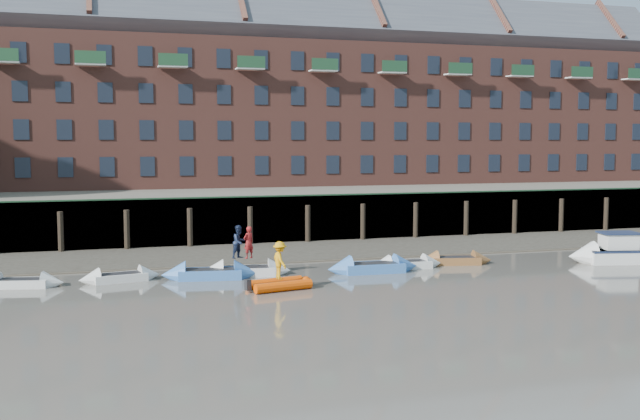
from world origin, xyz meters
name	(u,v)px	position (x,y,z in m)	size (l,w,h in m)	color
ground	(405,316)	(0.00, 0.00, 0.00)	(220.00, 220.00, 0.00)	#625D55
foreshore	(293,252)	(0.00, 18.00, 0.00)	(110.00, 8.00, 0.50)	#3D382F
mud_band	(308,260)	(0.00, 14.60, 0.00)	(110.00, 1.60, 0.10)	#4C4336
river_wall	(277,220)	(0.00, 22.38, 1.59)	(110.00, 1.23, 3.30)	#2D2A26
bank_terrace	(241,204)	(0.00, 36.00, 1.60)	(110.00, 28.00, 3.20)	#5E594D
apartment_terrace	(237,72)	(0.00, 36.99, 12.82)	(80.60, 15.56, 20.98)	brown
rowboat_0	(21,283)	(-15.32, 10.76, 0.20)	(4.12, 1.94, 1.15)	silver
rowboat_1	(120,277)	(-10.75, 10.94, 0.21)	(4.15, 1.87, 1.16)	silver
rowboat_2	(210,274)	(-6.33, 10.38, 0.25)	(5.05, 2.09, 1.42)	#3C72BD
rowboat_3	(246,271)	(-4.42, 10.70, 0.24)	(4.81, 2.02, 1.35)	silver
rowboat_4	(373,268)	(2.27, 9.77, 0.26)	(5.05, 1.60, 1.45)	#3C72BD
rowboat_5	(407,264)	(4.51, 10.46, 0.21)	(4.09, 1.29, 1.18)	silver
rowboat_6	(455,260)	(7.70, 10.91, 0.21)	(4.34, 2.03, 1.21)	brown
rib_tender	(281,284)	(-3.48, 6.75, 0.24)	(3.22, 2.06, 0.54)	#E64804
motor_launch	(609,253)	(16.37, 8.83, 0.58)	(5.73, 2.87, 2.26)	silver
person_rower_a	(249,242)	(-4.27, 10.68, 1.75)	(0.61, 0.40, 1.67)	maroon
person_rower_b	(239,242)	(-4.73, 10.81, 1.78)	(0.84, 0.66, 1.74)	#19233F
person_rib_crew	(280,260)	(-3.57, 6.66, 1.40)	(1.15, 0.66, 1.78)	orange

